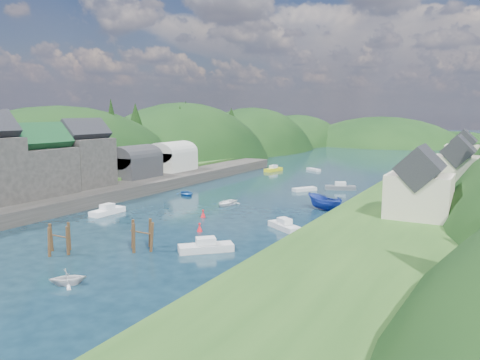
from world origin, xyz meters
The scene contains 15 objects.
ground centered at (0.00, 50.00, 0.00)m, with size 600.00×600.00×0.00m, color black.
hillside_left centered at (-45.00, 75.00, -8.03)m, with size 44.00×245.56×52.00m.
far_hills centered at (1.22, 174.01, -10.80)m, with size 103.00×68.00×44.00m.
hill_trees centered at (0.33, 64.58, 11.15)m, with size 91.97×152.23×12.86m.
quay_left centered at (-24.00, 20.00, 1.00)m, with size 12.00×110.00×2.00m, color #2D2B28.
terrace_left_grass centered at (-31.00, 20.00, 1.25)m, with size 12.00×110.00×2.50m, color #234719.
quayside_buildings centered at (-26.00, 6.39, 7.09)m, with size 8.00×35.84×12.90m.
boat_sheds centered at (-26.00, 39.00, 5.27)m, with size 7.00×21.00×7.50m.
terrace_right centered at (25.00, 40.00, 1.20)m, with size 16.00×120.00×2.40m, color #234719.
right_bank_cottages centered at (28.00, 48.33, 5.84)m, with size 9.00×59.24×8.41m.
piling_cluster_near centered at (-4.37, -2.57, 1.23)m, with size 3.00×2.82×3.61m.
piling_cluster_far centered at (2.33, 2.51, 1.30)m, with size 3.09×2.90×3.74m.
channel_buoy_near centered at (3.42, 11.72, 0.48)m, with size 0.70×0.70×1.10m.
channel_buoy_far centered at (-0.52, 18.41, 0.48)m, with size 0.70×0.70×1.10m.
moored_boats centered at (-0.66, 22.87, 0.68)m, with size 37.67×85.66×2.44m.
Camera 1 is at (34.80, -34.40, 14.70)m, focal length 35.00 mm.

